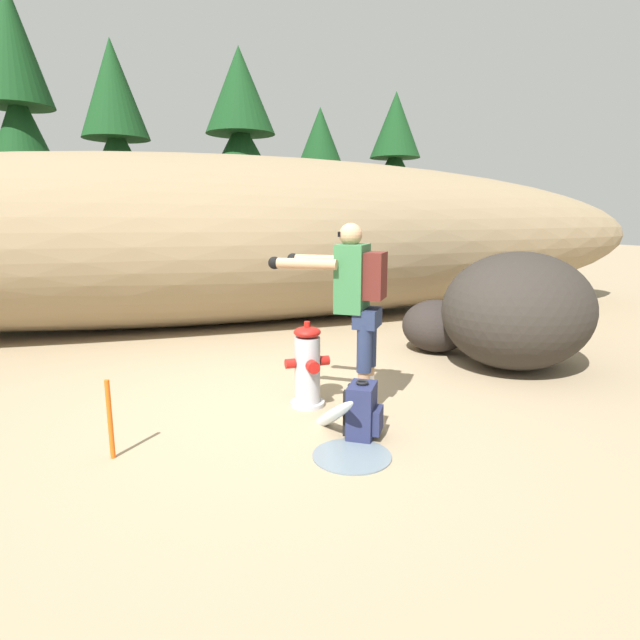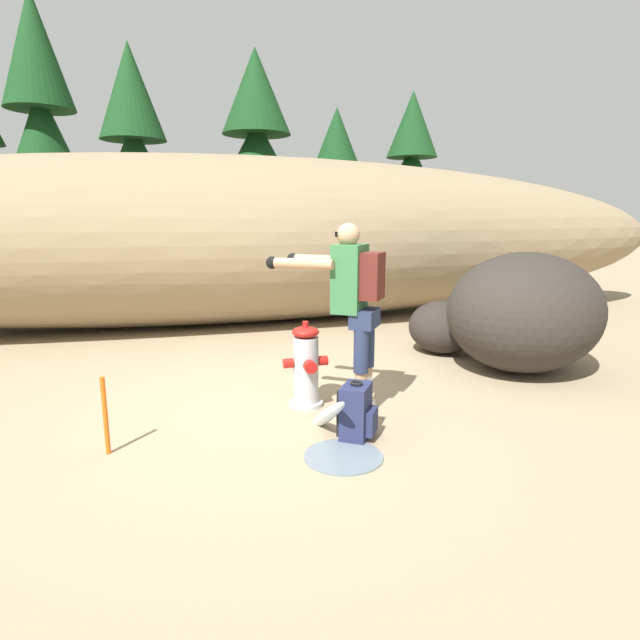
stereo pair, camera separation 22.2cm
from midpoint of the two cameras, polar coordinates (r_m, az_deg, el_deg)
ground_plane at (r=4.90m, az=-2.91°, el=-9.71°), size 56.00×56.00×0.04m
dirt_embankment at (r=8.68m, az=-9.33°, el=8.74°), size 17.09×3.20×2.73m
fire_hydrant at (r=4.77m, az=-0.26°, el=-5.29°), size 0.42×0.37×0.81m
hydrant_water_jet at (r=4.18m, az=2.66°, el=-11.81°), size 0.59×1.26×0.67m
utility_worker at (r=4.48m, az=5.04°, el=2.73°), size 1.01×0.89×1.69m
spare_backpack at (r=4.16m, az=5.65°, el=-10.19°), size 0.36×0.36×0.47m
boulder_large at (r=6.32m, az=22.73°, el=0.82°), size 2.41×2.31×1.36m
boulder_mid at (r=7.89m, az=21.06°, el=-0.30°), size 0.97×0.92×0.50m
boulder_small at (r=6.86m, az=14.44°, el=-0.76°), size 1.18×1.20×0.68m
pine_tree_left at (r=14.68m, az=-28.13°, el=18.17°), size 2.48×2.48×6.97m
pine_tree_center at (r=12.29m, az=-19.44°, el=16.75°), size 2.15×2.15×5.37m
pine_tree_right at (r=14.01m, az=-6.57°, el=18.35°), size 2.72×2.72×5.93m
pine_tree_far_right at (r=15.67m, az=2.27°, el=14.95°), size 2.28×2.28×4.86m
pine_tree_ridge_end at (r=15.38m, az=10.55°, el=16.20°), size 2.20×2.20×5.19m
survey_stake at (r=4.12m, az=-21.37°, el=-9.92°), size 0.04×0.04×0.60m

